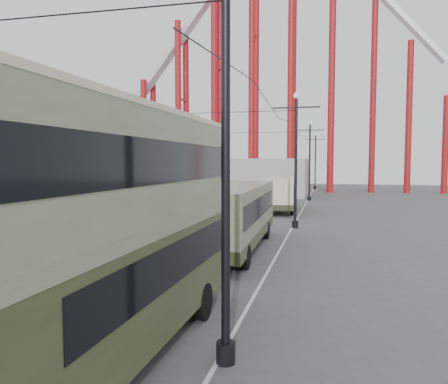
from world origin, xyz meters
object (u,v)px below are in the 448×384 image
(double_decker_bus, at_px, (111,221))
(single_decker_green, at_px, (235,214))
(single_decker_cream, at_px, (280,192))
(pedestrian, at_px, (170,224))
(lamp_post_near, at_px, (226,11))

(double_decker_bus, distance_m, single_decker_green, 13.21)
(single_decker_green, distance_m, single_decker_cream, 18.63)
(pedestrian, bearing_deg, double_decker_bus, 73.12)
(lamp_post_near, xyz_separation_m, single_decker_cream, (-2.15, 31.27, -6.13))
(single_decker_green, relative_size, single_decker_cream, 1.19)
(single_decker_cream, distance_m, pedestrian, 17.56)
(double_decker_bus, relative_size, single_decker_cream, 1.08)
(lamp_post_near, height_order, pedestrian, lamp_post_near)
(double_decker_bus, bearing_deg, lamp_post_near, 11.85)
(single_decker_green, distance_m, pedestrian, 4.63)
(lamp_post_near, distance_m, double_decker_bus, 5.29)
(double_decker_bus, bearing_deg, single_decker_cream, 90.14)
(double_decker_bus, xyz_separation_m, single_decker_cream, (0.41, 31.77, -1.53))
(lamp_post_near, distance_m, single_decker_green, 14.20)
(single_decker_cream, bearing_deg, double_decker_bus, -94.85)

